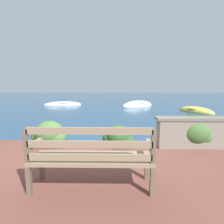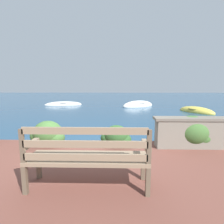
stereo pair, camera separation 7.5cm
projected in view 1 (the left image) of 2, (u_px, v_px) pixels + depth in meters
name	position (u px, v px, depth m)	size (l,w,h in m)	color
ground_plane	(93.00, 148.00, 4.70)	(80.00, 80.00, 0.00)	navy
park_bench	(91.00, 156.00, 2.41)	(1.70, 0.48, 0.93)	brown
stone_wall	(209.00, 132.00, 4.12)	(2.50, 0.38, 0.72)	gray
hedge_clump_left	(49.00, 135.00, 4.28)	(0.88, 0.63, 0.60)	#426B33
hedge_clump_centre	(118.00, 137.00, 4.22)	(0.75, 0.54, 0.51)	#2D5628
hedge_clump_right	(192.00, 132.00, 4.26)	(1.08, 0.78, 0.73)	#426B33
rowboat_nearest	(196.00, 111.00, 11.20)	(1.96, 2.69, 0.64)	#DBC64C
rowboat_mid	(138.00, 106.00, 14.24)	(3.09, 2.60, 0.86)	silver
rowboat_far	(63.00, 105.00, 15.06)	(3.29, 1.81, 0.62)	silver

